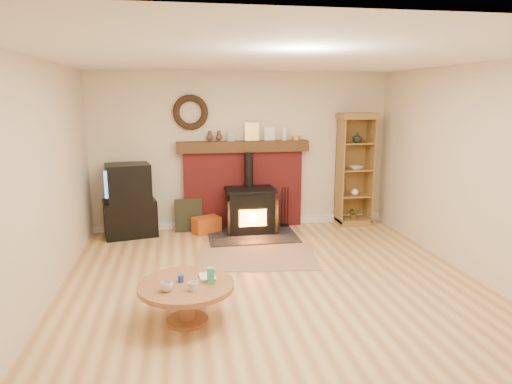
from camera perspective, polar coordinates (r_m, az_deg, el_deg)
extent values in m
plane|color=#AD7D48|center=(5.43, 2.48, -12.12)|extent=(5.50, 5.50, 0.00)
cube|color=beige|center=(7.72, -1.71, 5.14)|extent=(5.00, 0.02, 2.60)
cube|color=beige|center=(2.51, 16.14, -9.76)|extent=(5.00, 0.02, 2.60)
cube|color=beige|center=(5.14, -25.80, 0.52)|extent=(0.02, 5.50, 2.60)
cube|color=beige|center=(6.08, 26.34, 2.06)|extent=(0.02, 5.50, 2.60)
cube|color=white|center=(4.97, 2.76, 16.41)|extent=(5.00, 5.50, 0.02)
cube|color=white|center=(7.94, -1.64, -3.80)|extent=(5.00, 0.04, 0.12)
torus|color=black|center=(7.54, -8.19, 9.82)|extent=(0.57, 0.11, 0.57)
cube|color=maroon|center=(7.75, -1.61, 0.30)|extent=(2.00, 0.15, 1.30)
cube|color=#311F0F|center=(7.60, -1.60, 5.72)|extent=(2.20, 0.22, 0.18)
cube|color=#999999|center=(7.57, -3.13, 6.90)|extent=(0.13, 0.05, 0.14)
cube|color=gold|center=(7.63, -0.52, 7.56)|extent=(0.24, 0.06, 0.30)
cube|color=white|center=(7.69, 1.71, 7.28)|extent=(0.18, 0.05, 0.22)
cylinder|color=white|center=(7.72, 3.57, 7.29)|extent=(0.08, 0.08, 0.22)
cylinder|color=gold|center=(7.77, 5.01, 6.74)|extent=(0.14, 0.14, 0.07)
cube|color=black|center=(7.37, -0.48, -5.42)|extent=(1.40, 1.00, 0.03)
cube|color=black|center=(7.46, -0.73, -2.39)|extent=(0.73, 0.52, 0.67)
cube|color=black|center=(7.38, -0.73, 0.30)|extent=(0.80, 0.57, 0.04)
cylinder|color=black|center=(7.47, -0.92, 2.78)|extent=(0.14, 0.14, 0.56)
cube|color=orange|center=(7.22, -0.39, -3.27)|extent=(0.44, 0.02, 0.27)
cube|color=black|center=(7.22, -3.07, -3.10)|extent=(0.17, 0.23, 0.54)
cube|color=black|center=(7.33, 2.09, -2.87)|extent=(0.17, 0.23, 0.54)
cube|color=brown|center=(6.46, 0.15, -8.04)|extent=(1.77, 1.33, 0.01)
cube|color=black|center=(7.60, -15.43, -3.13)|extent=(0.89, 0.70, 0.58)
cube|color=black|center=(7.48, -15.67, 1.20)|extent=(0.76, 0.68, 0.58)
cube|color=blue|center=(7.21, -16.37, 1.00)|extent=(0.52, 0.12, 0.42)
cube|color=brown|center=(8.24, 11.96, -3.55)|extent=(0.56, 0.41, 0.10)
cube|color=brown|center=(8.23, 11.74, 2.79)|extent=(0.56, 0.02, 1.78)
cube|color=brown|center=(7.96, 10.42, 2.54)|extent=(0.02, 0.41, 1.78)
cube|color=brown|center=(8.16, 13.99, 2.60)|extent=(0.02, 0.41, 1.78)
cube|color=brown|center=(7.96, 12.53, 9.27)|extent=(0.62, 0.45, 0.10)
cube|color=brown|center=(8.13, 12.10, -0.43)|extent=(0.52, 0.37, 0.02)
cube|color=brown|center=(8.05, 12.24, 2.76)|extent=(0.52, 0.37, 0.02)
cube|color=brown|center=(7.99, 12.38, 6.00)|extent=(0.52, 0.37, 0.02)
imported|color=white|center=(7.94, 12.55, 6.66)|extent=(0.17, 0.17, 0.17)
imported|color=white|center=(8.00, 12.38, 2.96)|extent=(0.22, 0.22, 0.05)
sphere|color=white|center=(8.07, 12.25, -0.02)|extent=(0.12, 0.12, 0.12)
imported|color=#3EA879|center=(8.16, 12.14, -2.58)|extent=(0.19, 0.17, 0.21)
cube|color=#C67A14|center=(7.55, -6.21, -4.13)|extent=(0.50, 0.42, 0.27)
cube|color=black|center=(7.64, -8.43, -2.89)|extent=(0.46, 0.12, 0.54)
cylinder|color=black|center=(7.86, 3.60, -4.29)|extent=(0.16, 0.16, 0.04)
cylinder|color=black|center=(7.76, 3.27, -1.97)|extent=(0.02, 0.02, 0.70)
cylinder|color=black|center=(7.77, 3.63, -1.95)|extent=(0.02, 0.02, 0.70)
cylinder|color=black|center=(7.78, 3.99, -1.94)|extent=(0.02, 0.02, 0.70)
cylinder|color=brown|center=(4.78, -8.58, -15.53)|extent=(0.42, 0.42, 0.03)
cylinder|color=brown|center=(4.71, -8.65, -13.63)|extent=(0.15, 0.15, 0.33)
cylinder|color=brown|center=(4.63, -8.72, -11.51)|extent=(0.95, 0.95, 0.05)
imported|color=white|center=(4.46, -11.10, -11.52)|extent=(0.12, 0.12, 0.09)
imported|color=white|center=(4.43, -7.94, -11.61)|extent=(0.10, 0.10, 0.09)
imported|color=#4C331E|center=(4.71, -7.06, -10.56)|extent=(0.16, 0.21, 0.02)
cylinder|color=navy|center=(4.65, -9.38, -10.63)|extent=(0.06, 0.06, 0.07)
cube|color=#3EA879|center=(4.56, -5.69, -10.34)|extent=(0.07, 0.07, 0.16)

